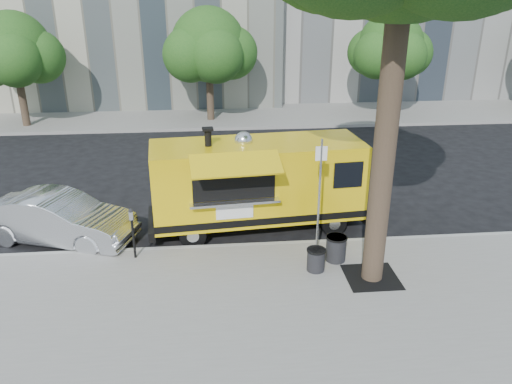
# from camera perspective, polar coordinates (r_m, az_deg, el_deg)

# --- Properties ---
(ground) EXTENTS (120.00, 120.00, 0.00)m
(ground) POSITION_cam_1_polar(r_m,az_deg,el_deg) (14.07, -0.63, -4.72)
(ground) COLOR black
(ground) RESTS_ON ground
(sidewalk) EXTENTS (60.00, 6.00, 0.15)m
(sidewalk) POSITION_cam_1_polar(r_m,az_deg,el_deg) (10.63, 1.18, -14.15)
(sidewalk) COLOR gray
(sidewalk) RESTS_ON ground
(curb) EXTENTS (60.00, 0.14, 0.16)m
(curb) POSITION_cam_1_polar(r_m,az_deg,el_deg) (13.22, -0.30, -6.25)
(curb) COLOR #999993
(curb) RESTS_ON ground
(far_sidewalk) EXTENTS (60.00, 5.00, 0.15)m
(far_sidewalk) POSITION_cam_1_polar(r_m,az_deg,el_deg) (26.77, -3.02, 8.61)
(far_sidewalk) COLOR gray
(far_sidewalk) RESTS_ON ground
(tree_well) EXTENTS (1.20, 1.20, 0.02)m
(tree_well) POSITION_cam_1_polar(r_m,az_deg,el_deg) (12.08, 13.06, -9.44)
(tree_well) COLOR black
(tree_well) RESTS_ON sidewalk
(far_tree_a) EXTENTS (3.42, 3.42, 5.36)m
(far_tree_a) POSITION_cam_1_polar(r_m,az_deg,el_deg) (26.51, -25.97, 14.49)
(far_tree_a) COLOR #33261C
(far_tree_a) RESTS_ON far_sidewalk
(far_tree_b) EXTENTS (3.60, 3.60, 5.50)m
(far_tree_b) POSITION_cam_1_polar(r_m,az_deg,el_deg) (25.33, -5.47, 16.39)
(far_tree_b) COLOR #33261C
(far_tree_b) RESTS_ON far_sidewalk
(far_tree_c) EXTENTS (3.24, 3.24, 5.21)m
(far_tree_c) POSITION_cam_1_polar(r_m,az_deg,el_deg) (26.61, 15.11, 15.79)
(far_tree_c) COLOR #33261C
(far_tree_c) RESTS_ON far_sidewalk
(sign_post) EXTENTS (0.28, 0.06, 3.00)m
(sign_post) POSITION_cam_1_polar(r_m,az_deg,el_deg) (12.12, 7.26, 0.10)
(sign_post) COLOR silver
(sign_post) RESTS_ON sidewalk
(parking_meter) EXTENTS (0.11, 0.11, 1.33)m
(parking_meter) POSITION_cam_1_polar(r_m,az_deg,el_deg) (12.55, -13.95, -3.95)
(parking_meter) COLOR black
(parking_meter) RESTS_ON sidewalk
(food_truck) EXTENTS (6.24, 3.23, 2.98)m
(food_truck) POSITION_cam_1_polar(r_m,az_deg,el_deg) (13.80, 0.08, 1.11)
(food_truck) COLOR yellow
(food_truck) RESTS_ON ground
(sedan) EXTENTS (4.34, 2.67, 1.35)m
(sedan) POSITION_cam_1_polar(r_m,az_deg,el_deg) (14.36, -21.60, -2.84)
(sedan) COLOR #B5B7BD
(sedan) RESTS_ON ground
(trash_bin_left) EXTENTS (0.46, 0.46, 0.55)m
(trash_bin_left) POSITION_cam_1_polar(r_m,az_deg,el_deg) (11.99, 6.87, -7.60)
(trash_bin_left) COLOR black
(trash_bin_left) RESTS_ON sidewalk
(trash_bin_right) EXTENTS (0.53, 0.53, 0.64)m
(trash_bin_right) POSITION_cam_1_polar(r_m,az_deg,el_deg) (12.46, 9.13, -6.29)
(trash_bin_right) COLOR black
(trash_bin_right) RESTS_ON sidewalk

